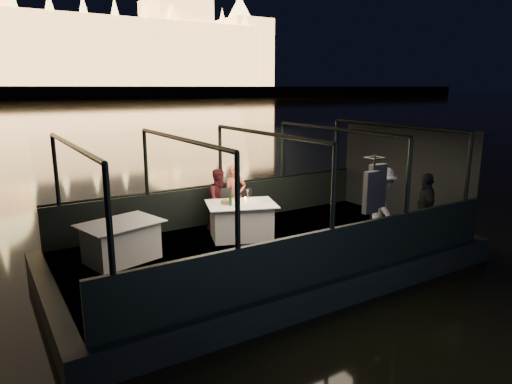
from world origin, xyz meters
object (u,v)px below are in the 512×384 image
dining_table_central (241,221)px  person_man_maroon (220,197)px  chair_port_right (248,206)px  coat_stand (371,213)px  wine_bottle (230,198)px  dining_table_aft (121,241)px  passenger_stripe (381,205)px  person_woman_coral (235,194)px  chair_port_left (227,211)px  passenger_dark (425,205)px

dining_table_central → person_man_maroon: bearing=96.4°
chair_port_right → coat_stand: size_ratio=0.41×
person_man_maroon → wine_bottle: 0.87m
person_man_maroon → wine_bottle: (-0.18, -0.84, 0.17)m
chair_port_right → wine_bottle: bearing=-142.4°
dining_table_aft → chair_port_right: size_ratio=1.71×
chair_port_right → person_man_maroon: bearing=171.6°
dining_table_aft → passenger_stripe: bearing=-22.0°
dining_table_central → coat_stand: (1.45, -2.35, 0.51)m
person_woman_coral → coat_stand: bearing=-57.0°
person_man_maroon → dining_table_central: bearing=-89.4°
chair_port_left → wine_bottle: wine_bottle is taller
passenger_stripe → wine_bottle: size_ratio=5.46×
chair_port_left → passenger_stripe: size_ratio=0.57×
passenger_dark → person_man_maroon: bearing=-99.8°
person_woman_coral → person_man_maroon: bearing=-159.5°
chair_port_right → person_woman_coral: bearing=155.3°
wine_bottle → passenger_dark: bearing=-35.5°
wine_bottle → coat_stand: bearing=-53.5°
chair_port_left → chair_port_right: 0.67m
chair_port_right → passenger_dark: 3.92m
chair_port_right → person_woman_coral: size_ratio=0.57×
coat_stand → passenger_stripe: 0.86m
dining_table_central → chair_port_left: bearing=93.4°
person_woman_coral → wine_bottle: (-0.61, -0.89, 0.17)m
coat_stand → person_woman_coral: bearing=109.1°
chair_port_left → person_woman_coral: bearing=46.2°
person_woman_coral → passenger_dark: bearing=-36.6°
chair_port_right → wine_bottle: 1.27m
wine_bottle → passenger_stripe: bearing=-37.4°
dining_table_aft → wine_bottle: size_ratio=4.66×
passenger_stripe → passenger_dark: (0.81, -0.45, 0.00)m
chair_port_left → chair_port_right: (0.66, 0.14, 0.00)m
chair_port_left → wine_bottle: bearing=-99.0°
dining_table_central → dining_table_aft: (-2.58, 0.01, 0.00)m
chair_port_right → passenger_dark: (2.37, -3.10, 0.40)m
passenger_stripe → dining_table_aft: bearing=91.1°
passenger_stripe → passenger_dark: passenger_stripe is taller
chair_port_left → coat_stand: size_ratio=0.47×
dining_table_aft → chair_port_left: 2.61m
person_woman_coral → chair_port_right: bearing=-7.6°
dining_table_central → passenger_dark: (2.99, -2.35, 0.47)m
chair_port_left → person_man_maroon: bearing=116.7°
dining_table_central → dining_table_aft: size_ratio=1.03×
coat_stand → wine_bottle: size_ratio=6.59×
chair_port_right → dining_table_aft: bearing=-170.4°
wine_bottle → chair_port_left: bearing=69.4°
passenger_stripe → dining_table_central: bearing=71.9°
chair_port_right → passenger_dark: size_ratio=0.54×
dining_table_central → chair_port_right: 0.97m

